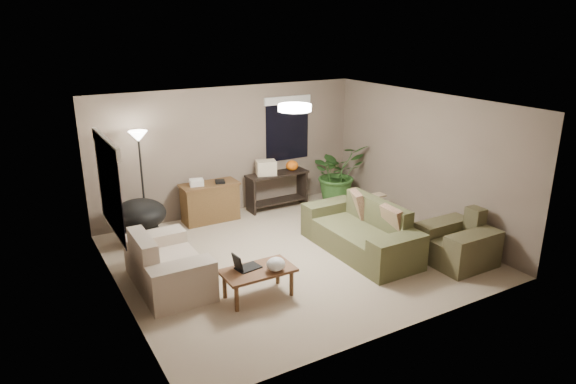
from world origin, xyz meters
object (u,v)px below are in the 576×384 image
console_table (277,188)px  floor_lamp (139,149)px  coffee_table (258,273)px  loveseat (166,267)px  main_sofa (362,235)px  desk (210,202)px  armchair (457,244)px  cat_scratching_post (378,208)px  houseplant (337,179)px  papasan_chair (140,219)px

console_table → floor_lamp: size_ratio=0.68×
coffee_table → loveseat: bearing=137.3°
main_sofa → desk: bearing=123.0°
armchair → cat_scratching_post: 2.12m
loveseat → houseplant: size_ratio=1.28×
console_table → loveseat: bearing=-144.9°
floor_lamp → cat_scratching_post: (4.14, -1.41, -1.38)m
coffee_table → houseplant: (3.28, 2.76, 0.13)m
coffee_table → armchair: bearing=-10.4°
desk → floor_lamp: floor_lamp is taller
coffee_table → console_table: console_table is taller
papasan_chair → floor_lamp: bearing=61.1°
armchair → cat_scratching_post: (0.14, 2.11, -0.08)m
loveseat → desk: bearing=54.2°
armchair → desk: size_ratio=0.91×
desk → console_table: 1.46m
desk → cat_scratching_post: bearing=-28.1°
main_sofa → desk: size_ratio=2.00×
loveseat → cat_scratching_post: loveseat is taller
loveseat → console_table: loveseat is taller
armchair → cat_scratching_post: size_ratio=2.00×
main_sofa → armchair: (1.07, -1.08, 0.00)m
papasan_chair → floor_lamp: size_ratio=0.55×
armchair → desk: bearing=126.9°
coffee_table → papasan_chair: size_ratio=0.96×
houseplant → main_sofa: bearing=-115.8°
coffee_table → floor_lamp: 3.27m
loveseat → floor_lamp: 2.39m
loveseat → floor_lamp: floor_lamp is taller
armchair → desk: (-2.73, 3.65, 0.08)m
coffee_table → houseplant: bearing=40.1°
loveseat → armchair: size_ratio=1.60×
coffee_table → papasan_chair: bearing=109.8°
main_sofa → desk: main_sofa is taller
main_sofa → papasan_chair: size_ratio=2.11×
desk → floor_lamp: bearing=-174.6°
floor_lamp → houseplant: floor_lamp is taller
papasan_chair → cat_scratching_post: 4.46m
cat_scratching_post → desk: bearing=151.9°
cat_scratching_post → papasan_chair: bearing=165.8°
coffee_table → desk: size_ratio=0.91×
coffee_table → desk: desk is taller
coffee_table → cat_scratching_post: 3.71m
console_table → papasan_chair: (-2.91, -0.43, 0.03)m
armchair → cat_scratching_post: armchair is taller
desk → houseplant: size_ratio=0.88×
armchair → floor_lamp: bearing=138.7°
desk → cat_scratching_post: desk is taller
papasan_chair → houseplant: 4.22m
main_sofa → papasan_chair: bearing=145.7°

